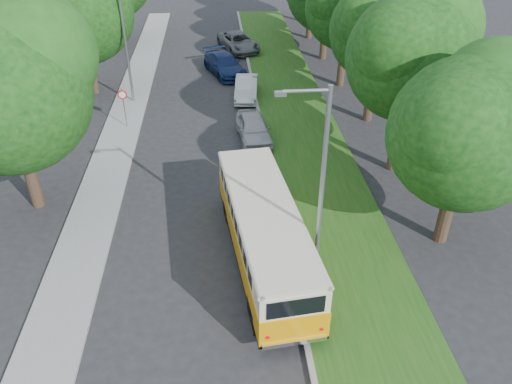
{
  "coord_description": "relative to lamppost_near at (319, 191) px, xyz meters",
  "views": [
    {
      "loc": [
        1.06,
        -15.94,
        13.23
      ],
      "look_at": [
        2.51,
        2.0,
        1.5
      ],
      "focal_mm": 35.0,
      "sensor_mm": 36.0,
      "label": 1
    }
  ],
  "objects": [
    {
      "name": "curb",
      "position": [
        -0.61,
        7.5,
        -4.29
      ],
      "size": [
        0.2,
        70.0,
        0.15
      ],
      "primitive_type": "cube",
      "color": "gray",
      "rests_on": "ground"
    },
    {
      "name": "car_white",
      "position": [
        -1.21,
        18.68,
        -3.68
      ],
      "size": [
        1.87,
        4.31,
        1.38
      ],
      "primitive_type": "imported",
      "rotation": [
        0.0,
        0.0,
        -0.1
      ],
      "color": "silver",
      "rests_on": "ground"
    },
    {
      "name": "sidewalk",
      "position": [
        -9.01,
        7.5,
        -4.31
      ],
      "size": [
        2.2,
        70.0,
        0.12
      ],
      "primitive_type": "cube",
      "color": "gray",
      "rests_on": "ground"
    },
    {
      "name": "ground",
      "position": [
        -4.21,
        2.5,
        -4.37
      ],
      "size": [
        120.0,
        120.0,
        0.0
      ],
      "primitive_type": "plane",
      "color": "#27272A",
      "rests_on": "ground"
    },
    {
      "name": "lamppost_near",
      "position": [
        0.0,
        0.0,
        0.0
      ],
      "size": [
        1.71,
        0.16,
        8.0
      ],
      "color": "gray",
      "rests_on": "ground"
    },
    {
      "name": "car_blue",
      "position": [
        -2.56,
        23.46,
        -3.62
      ],
      "size": [
        3.64,
        5.54,
        1.49
      ],
      "primitive_type": "imported",
      "rotation": [
        0.0,
        0.0,
        0.33
      ],
      "color": "navy",
      "rests_on": "ground"
    },
    {
      "name": "car_silver",
      "position": [
        -1.21,
        12.33,
        -3.64
      ],
      "size": [
        2.08,
        4.4,
        1.45
      ],
      "primitive_type": "imported",
      "rotation": [
        0.0,
        0.0,
        0.09
      ],
      "color": "#B8B9BD",
      "rests_on": "ground"
    },
    {
      "name": "car_grey",
      "position": [
        -1.21,
        29.25,
        -3.64
      ],
      "size": [
        3.9,
        5.71,
        1.45
      ],
      "primitive_type": "imported",
      "rotation": [
        0.0,
        0.0,
        0.31
      ],
      "color": "slate",
      "rests_on": "ground"
    },
    {
      "name": "vintage_bus",
      "position": [
        -1.59,
        1.68,
        -2.99
      ],
      "size": [
        3.42,
        9.49,
        2.76
      ],
      "primitive_type": null,
      "rotation": [
        0.0,
        0.0,
        0.11
      ],
      "color": "#FFA308",
      "rests_on": "ground"
    },
    {
      "name": "warning_sign",
      "position": [
        -8.71,
        14.48,
        -2.66
      ],
      "size": [
        0.56,
        0.1,
        2.5
      ],
      "color": "gray",
      "rests_on": "ground"
    },
    {
      "name": "grass_verge",
      "position": [
        1.74,
        7.5,
        -4.3
      ],
      "size": [
        4.5,
        70.0,
        0.13
      ],
      "primitive_type": "cube",
      "color": "#1D5115",
      "rests_on": "ground"
    },
    {
      "name": "lamppost_far",
      "position": [
        -8.91,
        18.5,
        -0.25
      ],
      "size": [
        1.71,
        0.16,
        7.5
      ],
      "color": "gray",
      "rests_on": "ground"
    },
    {
      "name": "treeline",
      "position": [
        -1.06,
        20.49,
        1.56
      ],
      "size": [
        24.27,
        41.91,
        9.46
      ],
      "color": "#332319",
      "rests_on": "ground"
    }
  ]
}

